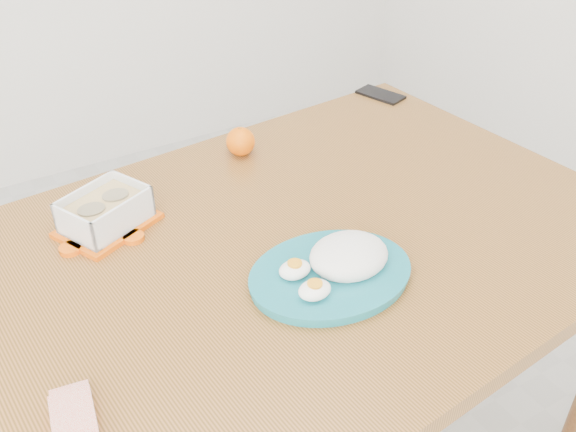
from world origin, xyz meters
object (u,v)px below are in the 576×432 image
dining_table (288,275)px  rice_plate (337,265)px  food_container (105,212)px  smartphone (380,95)px  orange_fruit (241,141)px

dining_table → rice_plate: rice_plate is taller
dining_table → rice_plate: size_ratio=4.54×
food_container → rice_plate: bearing=-74.4°
dining_table → smartphone: bearing=33.0°
food_container → smartphone: 0.88m
orange_fruit → rice_plate: (-0.06, -0.49, -0.01)m
food_container → orange_fruit: (0.36, 0.13, -0.00)m
dining_table → smartphone: size_ratio=11.17×
dining_table → orange_fruit: 0.38m
food_container → smartphone: size_ratio=1.69×
dining_table → rice_plate: 0.17m
orange_fruit → smartphone: (0.49, 0.10, -0.03)m
orange_fruit → rice_plate: bearing=-97.3°
food_container → orange_fruit: size_ratio=3.22×
dining_table → rice_plate: (0.02, -0.13, 0.11)m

